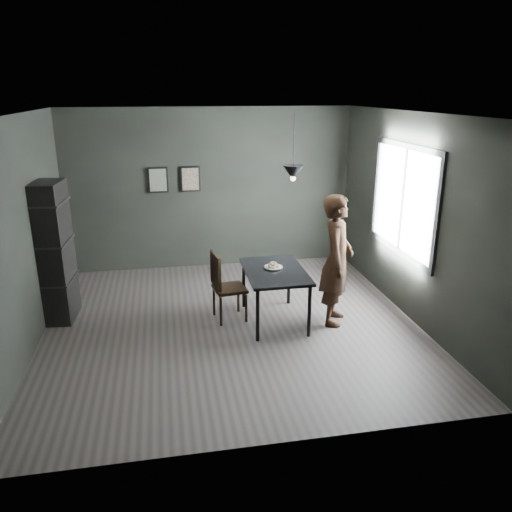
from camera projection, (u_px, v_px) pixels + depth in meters
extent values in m
plane|color=#332E2C|center=(232.00, 324.00, 6.88)|extent=(5.00, 5.00, 0.00)
cube|color=black|center=(211.00, 189.00, 8.76)|extent=(5.00, 0.10, 2.80)
cube|color=silver|center=(228.00, 113.00, 5.99)|extent=(5.00, 5.00, 0.02)
cube|color=white|center=(403.00, 200.00, 6.99)|extent=(0.02, 1.80, 1.40)
cube|color=black|center=(402.00, 200.00, 6.99)|extent=(0.04, 1.96, 1.56)
cube|color=black|center=(275.00, 271.00, 6.75)|extent=(0.80, 1.20, 0.04)
cylinder|color=black|center=(258.00, 316.00, 6.31)|extent=(0.05, 0.05, 0.71)
cylinder|color=black|center=(309.00, 311.00, 6.43)|extent=(0.05, 0.05, 0.71)
cylinder|color=black|center=(244.00, 284.00, 7.31)|extent=(0.05, 0.05, 0.71)
cylinder|color=black|center=(289.00, 281.00, 7.43)|extent=(0.05, 0.05, 0.71)
cylinder|color=white|center=(273.00, 268.00, 6.82)|extent=(0.23, 0.23, 0.01)
torus|color=beige|center=(276.00, 266.00, 6.82)|extent=(0.10, 0.10, 0.04)
torus|color=beige|center=(271.00, 265.00, 6.85)|extent=(0.10, 0.10, 0.04)
torus|color=beige|center=(272.00, 267.00, 6.78)|extent=(0.10, 0.10, 0.04)
torus|color=beige|center=(273.00, 264.00, 6.80)|extent=(0.13, 0.13, 0.05)
imported|color=black|center=(337.00, 260.00, 6.68)|extent=(0.66, 0.77, 1.79)
cube|color=black|center=(230.00, 289.00, 6.90)|extent=(0.48, 0.48, 0.04)
cube|color=black|center=(216.00, 270.00, 6.75)|extent=(0.11, 0.42, 0.46)
cylinder|color=black|center=(221.00, 312.00, 6.76)|extent=(0.04, 0.04, 0.41)
cylinder|color=black|center=(246.00, 308.00, 6.88)|extent=(0.04, 0.04, 0.41)
cylinder|color=black|center=(214.00, 302.00, 7.09)|extent=(0.04, 0.04, 0.41)
cylinder|color=black|center=(238.00, 298.00, 7.20)|extent=(0.04, 0.04, 0.41)
cube|color=black|center=(55.00, 253.00, 6.77)|extent=(0.42, 0.67, 1.93)
cylinder|color=black|center=(294.00, 143.00, 6.35)|extent=(0.01, 0.01, 0.75)
cone|color=black|center=(293.00, 172.00, 6.47)|extent=(0.28, 0.28, 0.18)
sphere|color=#FFE0B2|center=(293.00, 178.00, 6.49)|extent=(0.07, 0.07, 0.07)
cube|color=black|center=(158.00, 180.00, 8.51)|extent=(0.34, 0.03, 0.44)
cube|color=#405A49|center=(158.00, 180.00, 8.49)|extent=(0.28, 0.01, 0.38)
cube|color=black|center=(190.00, 179.00, 8.61)|extent=(0.34, 0.03, 0.44)
cube|color=brown|center=(190.00, 179.00, 8.59)|extent=(0.28, 0.01, 0.38)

